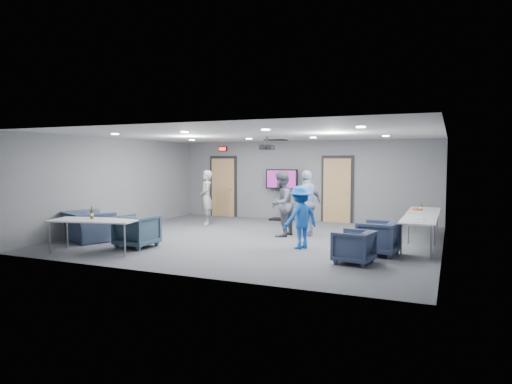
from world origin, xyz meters
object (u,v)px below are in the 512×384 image
at_px(person_b, 281,204).
at_px(chair_front_b, 88,226).
at_px(table_right_b, 419,221).
at_px(projector, 267,147).
at_px(table_right_a, 424,212).
at_px(bottle_front, 92,214).
at_px(chair_front_a, 137,231).
at_px(person_d, 301,217).
at_px(chair_right_b, 378,238).
at_px(chair_right_c, 354,247).
at_px(person_c, 307,203).
at_px(tv_stand, 282,191).
at_px(bottle_right, 421,207).
at_px(person_a, 206,198).
at_px(table_front_left, 94,221).

relative_size(person_b, chair_front_b, 1.51).
bearing_deg(table_right_b, projector, 78.16).
distance_m(table_right_a, table_right_b, 1.90).
height_order(chair_front_b, bottle_front, bottle_front).
height_order(chair_front_b, projector, projector).
xyz_separation_m(person_b, bottle_front, (-3.21, -3.55, -0.04)).
xyz_separation_m(chair_front_a, bottle_front, (-0.64, -0.76, 0.45)).
relative_size(person_d, chair_front_b, 1.25).
bearing_deg(person_b, bottle_front, -36.10).
bearing_deg(chair_right_b, chair_right_c, -9.84).
height_order(person_c, chair_front_a, person_c).
relative_size(chair_front_b, tv_stand, 0.67).
xyz_separation_m(chair_front_a, tv_stand, (1.45, 5.90, 0.60)).
distance_m(person_b, table_right_a, 3.76).
height_order(person_c, chair_right_c, person_c).
height_order(chair_right_b, table_right_b, chair_right_b).
bearing_deg(chair_right_b, projector, -108.95).
xyz_separation_m(chair_front_a, bottle_right, (6.04, 3.93, 0.43)).
bearing_deg(person_a, person_c, 41.46).
bearing_deg(bottle_front, chair_front_b, 137.23).
bearing_deg(projector, person_c, 4.95).
distance_m(person_d, bottle_front, 4.73).
relative_size(person_a, person_b, 0.98).
relative_size(tv_stand, projector, 4.83).
height_order(bottle_front, bottle_right, bottle_front).
relative_size(table_right_a, tv_stand, 1.07).
height_order(person_c, table_right_a, person_c).
bearing_deg(table_front_left, table_right_a, 24.13).
height_order(chair_front_a, chair_front_b, chair_front_a).
relative_size(person_c, table_front_left, 0.86).
bearing_deg(chair_front_a, chair_right_b, -163.81).
distance_m(table_right_a, projector, 4.50).
relative_size(person_c, chair_right_c, 2.43).
height_order(table_front_left, tv_stand, tv_stand).
distance_m(table_front_left, bottle_front, 0.22).
bearing_deg(table_front_left, person_d, 16.39).
relative_size(person_d, table_right_a, 0.78).
height_order(chair_front_b, table_front_left, chair_front_b).
distance_m(chair_front_a, table_right_b, 6.48).
xyz_separation_m(person_d, table_front_left, (-4.07, -2.24, -0.04)).
distance_m(chair_right_b, bottle_front, 6.36).
distance_m(person_a, person_c, 3.72).
bearing_deg(person_b, table_right_a, 115.61).
bearing_deg(chair_right_c, chair_front_a, -76.96).
height_order(chair_right_c, table_right_a, table_right_a).
bearing_deg(chair_right_b, tv_stand, -131.59).
distance_m(person_c, tv_stand, 3.33).
bearing_deg(chair_front_b, person_d, -142.08).
relative_size(chair_right_b, projector, 2.27).
relative_size(person_a, table_front_left, 0.84).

